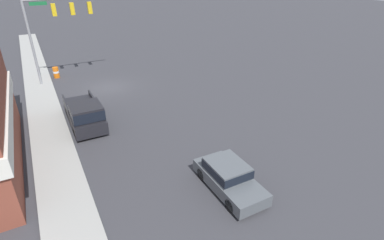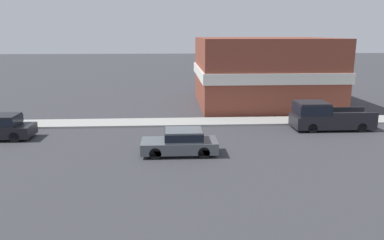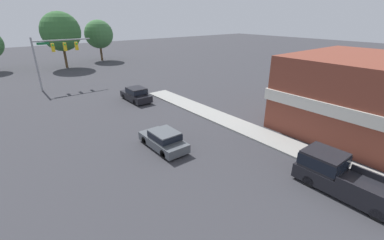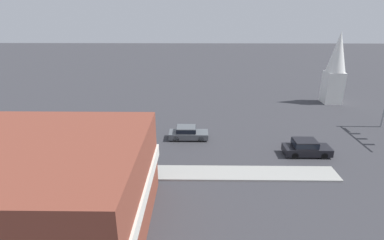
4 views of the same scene
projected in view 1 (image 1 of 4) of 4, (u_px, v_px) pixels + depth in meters
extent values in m
plane|color=#38383D|center=(109.00, 87.00, 27.75)|extent=(200.00, 200.00, 0.00)
cube|color=#9E9E99|center=(42.00, 98.00, 25.32)|extent=(2.40, 60.00, 0.14)
cylinder|color=gray|center=(32.00, 43.00, 26.49)|extent=(0.22, 0.22, 7.98)
cube|color=gold|center=(54.00, 10.00, 26.28)|extent=(0.36, 0.36, 1.05)
sphere|color=yellow|center=(53.00, 6.00, 26.29)|extent=(0.22, 0.22, 0.22)
cube|color=gold|center=(72.00, 9.00, 26.93)|extent=(0.36, 0.36, 1.05)
sphere|color=yellow|center=(71.00, 5.00, 26.94)|extent=(0.22, 0.22, 0.22)
cube|color=gold|center=(90.00, 8.00, 27.58)|extent=(0.36, 0.36, 1.05)
sphere|color=yellow|center=(89.00, 4.00, 27.59)|extent=(0.22, 0.22, 0.22)
cube|color=#196B38|center=(38.00, 3.00, 25.53)|extent=(1.40, 0.04, 0.30)
cylinder|color=black|center=(259.00, 194.00, 14.25)|extent=(0.22, 0.66, 0.66)
cylinder|color=black|center=(231.00, 206.00, 13.57)|extent=(0.22, 0.66, 0.66)
cylinder|color=black|center=(228.00, 166.00, 16.30)|extent=(0.22, 0.66, 0.66)
cylinder|color=black|center=(202.00, 174.00, 15.62)|extent=(0.22, 0.66, 0.66)
cube|color=#51565B|center=(229.00, 181.00, 14.86)|extent=(1.83, 4.23, 0.63)
cube|color=#51565B|center=(227.00, 168.00, 14.77)|extent=(1.68, 2.03, 0.61)
cube|color=black|center=(227.00, 168.00, 14.77)|extent=(1.70, 2.11, 0.43)
cylinder|color=black|center=(104.00, 126.00, 20.39)|extent=(0.22, 0.66, 0.66)
cylinder|color=black|center=(76.00, 132.00, 19.61)|extent=(0.22, 0.66, 0.66)
cylinder|color=black|center=(93.00, 107.00, 23.08)|extent=(0.22, 0.66, 0.66)
cylinder|color=black|center=(68.00, 112.00, 22.31)|extent=(0.22, 0.66, 0.66)
cube|color=black|center=(84.00, 115.00, 21.22)|extent=(2.06, 5.54, 0.85)
cube|color=black|center=(86.00, 112.00, 19.62)|extent=(1.95, 2.11, 0.94)
cube|color=black|center=(86.00, 112.00, 19.62)|extent=(1.97, 2.19, 0.66)
cube|color=black|center=(93.00, 99.00, 22.30)|extent=(0.12, 3.14, 0.35)
cube|color=black|center=(66.00, 104.00, 21.48)|extent=(0.12, 3.14, 0.35)
cylinder|color=orange|center=(56.00, 72.00, 29.97)|extent=(0.55, 0.55, 1.08)
cylinder|color=white|center=(56.00, 72.00, 29.95)|extent=(0.57, 0.57, 0.19)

